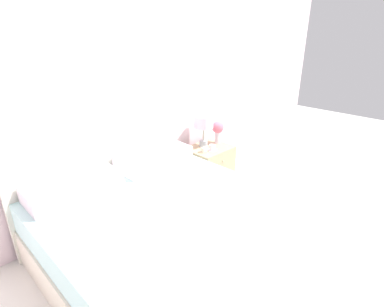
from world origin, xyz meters
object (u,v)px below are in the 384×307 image
nightstand (209,167)px  alarm_clock (204,150)px  table_lamp (204,124)px  teacup (212,148)px  bed (171,236)px  flower_vase (218,129)px

nightstand → alarm_clock: bearing=-160.0°
table_lamp → alarm_clock: 0.32m
teacup → alarm_clock: bearing=164.8°
bed → flower_vase: 1.67m
bed → table_lamp: size_ratio=5.43×
table_lamp → bed: bearing=-147.0°
table_lamp → alarm_clock: table_lamp is taller
bed → teacup: bearing=27.7°
bed → nightstand: size_ratio=4.03×
nightstand → flower_vase: size_ratio=1.87×
bed → table_lamp: bearing=33.0°
nightstand → table_lamp: size_ratio=1.35×
nightstand → teacup: size_ratio=4.33×
table_lamp → flower_vase: 0.23m
bed → flower_vase: bearing=27.6°
table_lamp → alarm_clock: bearing=-134.1°
bed → table_lamp: 1.56m
table_lamp → teacup: table_lamp is taller
bed → alarm_clock: 1.32m
teacup → alarm_clock: 0.11m
bed → table_lamp: (1.24, 0.81, 0.48)m
nightstand → teacup: teacup is taller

